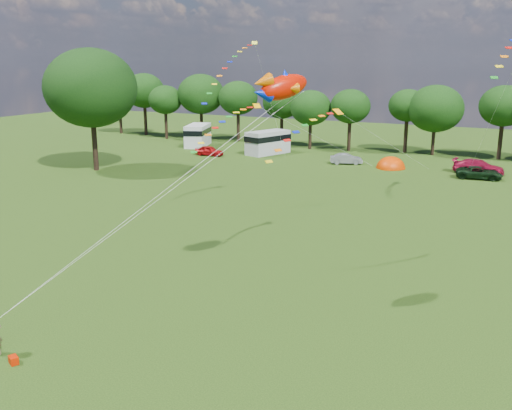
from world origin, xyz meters
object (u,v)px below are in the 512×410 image
at_px(tent_orange, 391,168).
at_px(fish_kite, 280,87).
at_px(car_c, 478,167).
at_px(campervan_b, 268,142).
at_px(big_tree, 91,88).
at_px(car_d, 479,173).
at_px(car_b, 346,159).
at_px(campervan_a, 198,135).
at_px(car_a, 209,151).

relative_size(tent_orange, fish_kite, 1.15).
relative_size(car_c, tent_orange, 1.40).
bearing_deg(tent_orange, campervan_b, 170.72).
xyz_separation_m(big_tree, tent_orange, (29.12, 16.04, -9.00)).
bearing_deg(big_tree, fish_kite, -35.03).
bearing_deg(car_d, car_b, 76.40).
bearing_deg(car_d, tent_orange, 72.88).
distance_m(car_d, campervan_a, 38.97).
distance_m(big_tree, fish_kite, 40.03).
bearing_deg(car_a, car_d, -93.74).
height_order(big_tree, car_a, big_tree).
bearing_deg(car_d, campervan_b, 74.31).
xyz_separation_m(car_b, fish_kite, (8.95, -39.14, 10.14)).
bearing_deg(car_b, tent_orange, -113.98).
bearing_deg(fish_kite, car_b, 43.72).
height_order(car_a, campervan_a, campervan_a).
distance_m(big_tree, car_a, 17.56).
distance_m(campervan_a, campervan_b, 12.07).
height_order(tent_orange, fish_kite, fish_kite).
bearing_deg(big_tree, car_a, 66.56).
xyz_separation_m(car_c, tent_orange, (-9.27, -0.91, -0.75)).
height_order(car_d, fish_kite, fish_kite).
relative_size(car_b, campervan_b, 0.53).
relative_size(car_b, car_c, 0.68).
bearing_deg(car_b, car_c, -109.44).
height_order(big_tree, car_b, big_tree).
distance_m(car_a, tent_orange, 23.07).
distance_m(car_a, car_c, 32.38).
distance_m(car_b, fish_kite, 41.41).
height_order(car_b, campervan_b, campervan_b).
height_order(car_c, campervan_a, campervan_a).
bearing_deg(fish_kite, car_c, 22.79).
xyz_separation_m(car_b, car_d, (14.97, -2.11, 0.02)).
relative_size(big_tree, car_a, 3.49).
height_order(car_c, tent_orange, car_c).
bearing_deg(car_c, fish_kite, 173.84).
height_order(car_c, fish_kite, fish_kite).
bearing_deg(car_a, car_c, -88.64).
xyz_separation_m(car_d, tent_orange, (-9.64, 1.97, -0.62)).
height_order(big_tree, tent_orange, big_tree).
height_order(car_a, tent_orange, tent_orange).
distance_m(car_c, car_d, 2.91).
xyz_separation_m(car_c, car_d, (0.37, -2.88, -0.13)).
bearing_deg(car_c, tent_orange, 97.52).
xyz_separation_m(campervan_a, campervan_b, (11.92, -1.84, -0.03)).
distance_m(campervan_a, tent_orange, 29.17).
height_order(campervan_a, tent_orange, campervan_a).
bearing_deg(tent_orange, big_tree, -151.16).
bearing_deg(campervan_b, fish_kite, -134.98).
distance_m(big_tree, tent_orange, 34.44).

